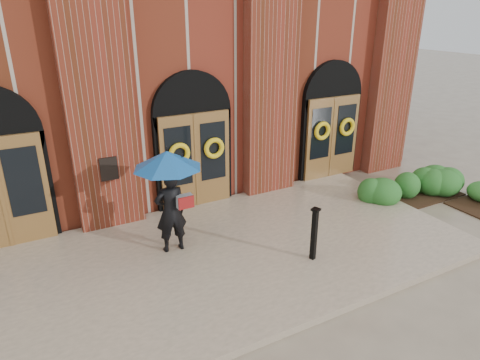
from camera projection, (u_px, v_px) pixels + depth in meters
ground at (246, 256)px, 9.43m from camera, size 90.00×90.00×0.00m
landing at (243, 250)px, 9.52m from camera, size 10.00×5.30×0.15m
church_building at (128, 55)px, 15.29m from camera, size 16.20×12.53×7.00m
man_with_umbrella at (169, 182)px, 8.83m from camera, size 1.49×1.49×2.28m
metal_post at (314, 233)px, 8.85m from camera, size 0.20×0.20×1.17m
hedge_wall_right at (413, 186)px, 12.22m from camera, size 2.80×1.12×0.72m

